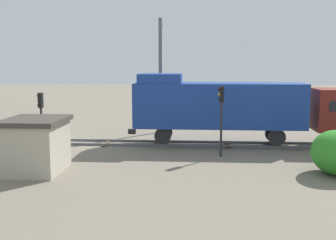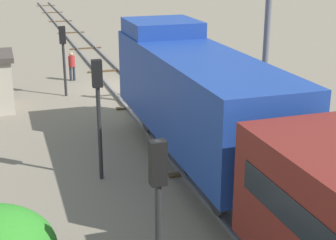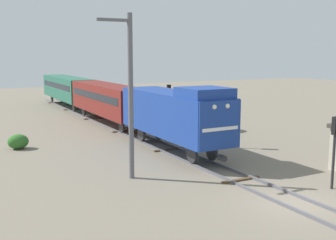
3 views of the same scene
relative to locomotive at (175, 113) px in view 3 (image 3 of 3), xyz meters
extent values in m
plane|color=#756B5B|center=(0.00, -11.43, -2.77)|extent=(146.88, 146.88, 0.00)
cube|color=#595960|center=(-0.72, -11.43, -2.69)|extent=(0.10, 97.92, 0.16)
cube|color=#595960|center=(0.72, -11.43, -2.69)|extent=(0.10, 97.92, 0.16)
cube|color=#4C3823|center=(0.00, -7.35, -2.73)|extent=(2.40, 0.24, 0.09)
cube|color=#4C3823|center=(0.00, 0.81, -2.73)|extent=(2.40, 0.24, 0.09)
cube|color=#4C3823|center=(0.00, 8.97, -2.73)|extent=(2.40, 0.24, 0.09)
cube|color=#4C3823|center=(0.00, 17.14, -2.73)|extent=(2.40, 0.24, 0.09)
cube|color=#4C3823|center=(0.00, 25.30, -2.73)|extent=(2.40, 0.24, 0.09)
cube|color=#4C3823|center=(0.00, 33.46, -2.73)|extent=(2.40, 0.24, 0.09)
cube|color=navy|center=(0.00, 0.24, -0.06)|extent=(2.90, 11.00, 2.90)
cube|color=navy|center=(0.00, -3.66, 1.69)|extent=(2.75, 2.80, 0.60)
cube|color=navy|center=(0.00, -5.31, -0.06)|extent=(2.84, 0.10, 2.84)
cube|color=white|center=(0.00, -5.35, -0.26)|extent=(2.46, 0.06, 0.20)
sphere|color=white|center=(-0.45, -5.36, 1.04)|extent=(0.28, 0.28, 0.28)
sphere|color=white|center=(0.45, -5.36, 1.04)|extent=(0.28, 0.28, 0.28)
cylinder|color=#262628|center=(0.00, -5.61, -1.91)|extent=(0.36, 0.50, 0.36)
cylinder|color=#262628|center=(-0.72, -3.46, -2.06)|extent=(0.18, 1.10, 1.10)
cylinder|color=#262628|center=(0.72, -3.46, -2.06)|extent=(0.18, 1.10, 1.10)
cylinder|color=#262628|center=(-0.72, 3.94, -2.06)|extent=(0.18, 1.10, 1.10)
cylinder|color=#262628|center=(0.72, 3.94, -2.06)|extent=(0.18, 1.10, 1.10)
cube|color=maroon|center=(0.00, 13.34, -0.30)|extent=(2.80, 14.00, 2.70)
cube|color=black|center=(0.00, 13.34, 0.05)|extent=(2.84, 12.88, 0.64)
cylinder|color=#262628|center=(-0.72, 7.94, -2.13)|extent=(0.16, 0.96, 0.96)
cylinder|color=#262628|center=(0.72, 7.94, -2.13)|extent=(0.16, 0.96, 0.96)
cylinder|color=#262628|center=(-0.72, 18.74, -2.13)|extent=(0.16, 0.96, 0.96)
cylinder|color=#262628|center=(0.72, 18.74, -2.13)|extent=(0.16, 0.96, 0.96)
cube|color=#26604C|center=(0.00, 27.94, -0.30)|extent=(2.80, 14.00, 2.70)
cube|color=black|center=(0.00, 27.94, 0.05)|extent=(2.84, 12.88, 0.64)
cylinder|color=#262628|center=(-0.72, 22.54, -2.13)|extent=(0.16, 0.96, 0.96)
cylinder|color=#262628|center=(0.72, 22.54, -2.13)|extent=(0.16, 0.96, 0.96)
cylinder|color=#262628|center=(-0.72, 33.34, -2.13)|extent=(0.16, 0.96, 0.96)
cylinder|color=#262628|center=(0.72, 33.34, -2.13)|extent=(0.16, 0.96, 0.96)
cylinder|color=#262628|center=(3.20, -10.63, -0.93)|extent=(0.14, 0.14, 3.69)
cube|color=black|center=(3.20, -10.63, 0.47)|extent=(0.32, 0.24, 0.90)
cylinder|color=#262628|center=(3.40, 0.19, -0.71)|extent=(0.14, 0.14, 4.13)
cube|color=black|center=(3.40, 0.19, 0.91)|extent=(0.32, 0.24, 0.90)
sphere|color=#390606|center=(3.40, 0.05, 1.18)|extent=(0.16, 0.16, 0.16)
sphere|color=yellow|center=(3.40, 0.05, 0.90)|extent=(0.16, 0.16, 0.16)
sphere|color=black|center=(3.40, 0.05, 0.62)|extent=(0.16, 0.16, 0.16)
cylinder|color=#262628|center=(3.60, 7.54, -0.74)|extent=(0.14, 0.14, 4.07)
cube|color=black|center=(3.60, 7.54, 0.85)|extent=(0.32, 0.24, 0.90)
sphere|color=#390606|center=(3.60, 7.40, 1.12)|extent=(0.16, 0.16, 0.16)
sphere|color=#3C3306|center=(3.60, 7.40, 0.84)|extent=(0.16, 0.16, 0.16)
sphere|color=green|center=(3.60, 7.40, 0.56)|extent=(0.16, 0.16, 0.16)
cylinder|color=#595960|center=(-5.00, -4.12, 1.66)|extent=(0.28, 0.28, 8.87)
cube|color=#595960|center=(-5.90, -4.12, 5.70)|extent=(1.80, 0.16, 0.16)
ellipsoid|color=#2F6626|center=(-9.35, 6.27, -2.24)|extent=(1.46, 1.19, 1.06)
ellipsoid|color=#258326|center=(7.40, 10.38, -2.25)|extent=(1.45, 1.18, 1.05)
ellipsoid|color=#2E8426|center=(6.95, 5.70, -1.67)|extent=(3.04, 2.49, 2.21)
camera|label=1|loc=(27.81, -1.18, 2.79)|focal=45.00mm
camera|label=2|loc=(6.21, 16.17, 4.74)|focal=55.00mm
camera|label=3|loc=(-13.82, -24.79, 4.03)|focal=45.00mm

